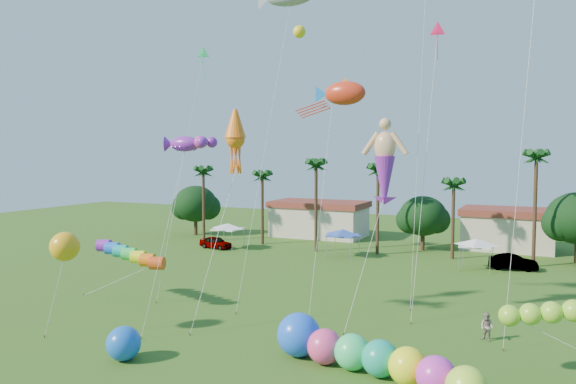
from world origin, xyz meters
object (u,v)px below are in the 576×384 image
at_px(blue_ball, 124,343).
at_px(car_b, 513,262).
at_px(caterpillar_inflatable, 365,355).
at_px(car_a, 216,242).
at_px(spectator_b, 487,327).

bearing_deg(blue_ball, car_b, 62.74).
distance_m(caterpillar_inflatable, blue_ball, 13.10).
relative_size(car_a, car_b, 0.92).
xyz_separation_m(spectator_b, caterpillar_inflatable, (-5.10, -8.13, 0.17)).
relative_size(car_b, caterpillar_inflatable, 0.38).
distance_m(car_a, caterpillar_inflatable, 40.07).
height_order(spectator_b, blue_ball, blue_ball).
bearing_deg(car_a, blue_ball, -145.66).
bearing_deg(car_a, spectator_b, -112.93).
distance_m(spectator_b, caterpillar_inflatable, 9.60).
relative_size(car_a, spectator_b, 2.47).
bearing_deg(caterpillar_inflatable, car_b, 95.64).
bearing_deg(spectator_b, caterpillar_inflatable, -94.29).
relative_size(caterpillar_inflatable, blue_ball, 6.25).
bearing_deg(blue_ball, spectator_b, 33.66).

